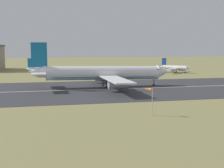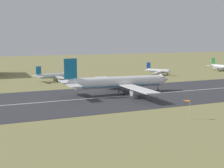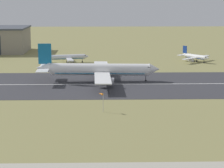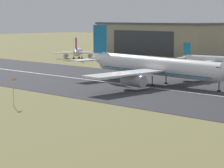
% 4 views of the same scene
% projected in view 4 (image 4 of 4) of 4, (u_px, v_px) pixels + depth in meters
% --- Properties ---
extents(runway_strip, '(472.28, 49.87, 0.06)m').
position_uv_depth(runway_strip, '(92.00, 80.00, 147.02)').
color(runway_strip, '#333338').
rests_on(runway_strip, ground_plane).
extents(runway_centreline, '(425.05, 0.70, 0.01)m').
position_uv_depth(runway_centreline, '(92.00, 80.00, 147.02)').
color(runway_centreline, silver).
rests_on(runway_centreline, runway_strip).
extents(hangar_building, '(62.17, 30.76, 14.87)m').
position_uv_depth(hangar_building, '(163.00, 38.00, 253.14)').
color(hangar_building, gray).
rests_on(hangar_building, ground_plane).
extents(airplane_landing, '(49.09, 50.07, 15.27)m').
position_uv_depth(airplane_landing, '(157.00, 67.00, 137.03)').
color(airplane_landing, white).
rests_on(airplane_landing, ground_plane).
extents(airplane_parked_centre, '(18.24, 17.83, 9.18)m').
position_uv_depth(airplane_parked_centre, '(78.00, 52.00, 222.34)').
color(airplane_parked_centre, white).
rests_on(airplane_parked_centre, ground_plane).
extents(airplane_parked_far_east, '(22.99, 21.22, 8.45)m').
position_uv_depth(airplane_parked_far_east, '(211.00, 60.00, 182.45)').
color(airplane_parked_far_east, silver).
rests_on(airplane_parked_far_east, ground_plane).
extents(windsock_pole, '(1.72, 2.18, 5.61)m').
position_uv_depth(windsock_pole, '(15.00, 81.00, 105.14)').
color(windsock_pole, '#B7B7BC').
rests_on(windsock_pole, ground_plane).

